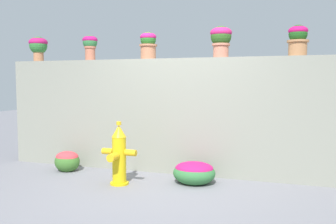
% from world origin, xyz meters
% --- Properties ---
extents(ground_plane, '(24.00, 24.00, 0.00)m').
position_xyz_m(ground_plane, '(0.00, 0.00, 0.00)').
color(ground_plane, slate).
extents(stone_wall, '(6.22, 0.36, 1.82)m').
position_xyz_m(stone_wall, '(0.00, 1.27, 0.91)').
color(stone_wall, gray).
rests_on(stone_wall, ground).
extents(potted_plant_0, '(0.33, 0.33, 0.45)m').
position_xyz_m(potted_plant_0, '(-2.74, 1.27, 2.10)').
color(potted_plant_0, '#BA764F').
rests_on(potted_plant_0, stone_wall).
extents(potted_plant_1, '(0.26, 0.26, 0.43)m').
position_xyz_m(potted_plant_1, '(-1.67, 1.26, 2.09)').
color(potted_plant_1, '#BF6C50').
rests_on(potted_plant_1, stone_wall).
extents(potted_plant_2, '(0.29, 0.29, 0.44)m').
position_xyz_m(potted_plant_2, '(-0.60, 1.25, 2.07)').
color(potted_plant_2, '#B26F4E').
rests_on(potted_plant_2, stone_wall).
extents(potted_plant_3, '(0.33, 0.33, 0.47)m').
position_xyz_m(potted_plant_3, '(0.59, 1.24, 2.11)').
color(potted_plant_3, '#C0725A').
rests_on(potted_plant_3, stone_wall).
extents(potted_plant_4, '(0.30, 0.30, 0.44)m').
position_xyz_m(potted_plant_4, '(1.68, 1.26, 2.07)').
color(potted_plant_4, '#B2784B').
rests_on(potted_plant_4, stone_wall).
extents(fire_hydrant, '(0.52, 0.41, 0.90)m').
position_xyz_m(fire_hydrant, '(-0.67, 0.29, 0.41)').
color(fire_hydrant, yellow).
rests_on(fire_hydrant, ground).
extents(flower_bush_left, '(0.61, 0.55, 0.32)m').
position_xyz_m(flower_bush_left, '(0.32, 0.69, 0.17)').
color(flower_bush_left, '#35753C').
rests_on(flower_bush_left, ground).
extents(flower_bush_right, '(0.41, 0.37, 0.34)m').
position_xyz_m(flower_bush_right, '(-1.83, 0.74, 0.18)').
color(flower_bush_right, '#3E702C').
rests_on(flower_bush_right, ground).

